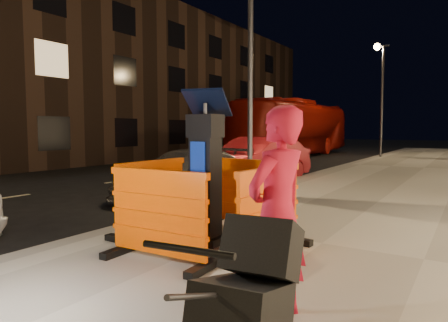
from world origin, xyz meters
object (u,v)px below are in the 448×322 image
Objects in this scene: barrier_kerbside at (153,197)px; stroller at (243,307)px; barrier_bldgside at (269,211)px; car_red at (256,183)px; barrier_front at (158,216)px; bus_doubledecker at (294,155)px; parking_kiosk at (205,172)px; barrier_back at (241,194)px; car_silver at (186,197)px; man at (277,214)px.

stroller is (2.87, -2.35, -0.05)m from barrier_kerbside.
car_red is (-3.61, 6.53, -0.69)m from barrier_bldgside.
barrier_front is at bearing 136.52° from stroller.
stroller is at bearing -68.25° from bus_doubledecker.
barrier_bldgside reaches higher than car_red.
barrier_bldgside is at bearing -54.83° from car_red.
parking_kiosk is 0.16× the size of bus_doubledecker.
stroller is at bearing -53.95° from barrier_back.
barrier_back is 0.11× the size of bus_doubledecker.
stroller is (4.89, -5.74, 0.64)m from car_silver.
barrier_kerbside is 0.11× the size of bus_doubledecker.
car_red is at bearing 121.40° from barrier_back.
barrier_bldgside is at bearing -36.36° from car_silver.
barrier_kerbside is (-0.95, -0.95, 0.00)m from barrier_back.
barrier_back and barrier_bldgside have the same top height.
parking_kiosk is at bearing -89.13° from barrier_kerbside.
barrier_back is 3.90m from car_silver.
barrier_bldgside is 2.55m from stroller.
parking_kiosk is at bearing -84.13° from barrier_back.
barrier_front is 5.30m from car_silver.
barrier_back is at bearing -131.71° from man.
man is (4.38, -7.98, 1.01)m from car_red.
barrier_front is 1.34m from barrier_kerbside.
parking_kiosk reaches higher than bus_doubledecker.
stroller is at bearing -38.29° from barrier_front.
barrier_front is at bearing -93.65° from man.
barrier_kerbside is 0.80× the size of man.
car_red is 9.16m from man.
man is (2.67, -1.45, 0.32)m from barrier_kerbside.
barrier_kerbside is 1.42× the size of stroller.
car_silver is 6.82m from man.
parking_kiosk is at bearing -44.29° from car_silver.
barrier_kerbside is 3.71m from stroller.
parking_kiosk is 1.04m from barrier_back.
parking_kiosk is 1.04m from barrier_kerbside.
barrier_kerbside and barrier_bldgside have the same top height.
bus_doubledecker reaches higher than barrier_back.
barrier_bldgside is (0.95, -0.95, 0.00)m from barrier_back.
bus_doubledecker reaches higher than car_silver.
parking_kiosk is 20.49m from bus_doubledecker.
bus_doubledecker is at bearing 26.40° from barrier_bldgside.
barrier_back is 19.57m from bus_doubledecker.
barrier_back is 1.34m from barrier_bldgside.
bus_doubledecker is at bearing 111.92° from parking_kiosk.
bus_doubledecker reaches higher than stroller.
parking_kiosk is 0.44× the size of car_red.
parking_kiosk reaches higher than car_red.
barrier_kerbside is at bearing -69.09° from car_red.
car_red is at bearing 33.84° from barrier_bldgside.
car_silver is 2.36× the size of man.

